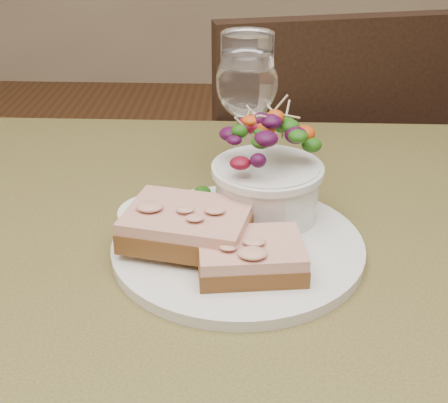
{
  "coord_description": "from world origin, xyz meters",
  "views": [
    {
      "loc": [
        0.01,
        -0.55,
        1.11
      ],
      "look_at": [
        -0.01,
        0.01,
        0.81
      ],
      "focal_mm": 50.0,
      "sensor_mm": 36.0,
      "label": 1
    }
  ],
  "objects_px": {
    "sandwich_front": "(251,256)",
    "ramekin": "(158,224)",
    "chair_far": "(292,271)",
    "wine_glass": "(247,87)",
    "cafe_table": "(235,333)",
    "sandwich_back": "(188,225)",
    "salad_bowl": "(268,167)",
    "dinner_plate": "(238,246)"
  },
  "relations": [
    {
      "from": "ramekin",
      "to": "chair_far",
      "type": "bearing_deg",
      "value": 72.82
    },
    {
      "from": "chair_far",
      "to": "sandwich_front",
      "type": "distance_m",
      "value": 0.85
    },
    {
      "from": "sandwich_front",
      "to": "ramekin",
      "type": "distance_m",
      "value": 0.11
    },
    {
      "from": "cafe_table",
      "to": "ramekin",
      "type": "distance_m",
      "value": 0.16
    },
    {
      "from": "sandwich_front",
      "to": "sandwich_back",
      "type": "height_order",
      "value": "sandwich_back"
    },
    {
      "from": "salad_bowl",
      "to": "cafe_table",
      "type": "bearing_deg",
      "value": -113.86
    },
    {
      "from": "sandwich_front",
      "to": "wine_glass",
      "type": "relative_size",
      "value": 0.64
    },
    {
      "from": "dinner_plate",
      "to": "salad_bowl",
      "type": "bearing_deg",
      "value": 63.24
    },
    {
      "from": "chair_far",
      "to": "sandwich_back",
      "type": "distance_m",
      "value": 0.83
    },
    {
      "from": "chair_far",
      "to": "ramekin",
      "type": "xyz_separation_m",
      "value": [
        -0.2,
        -0.64,
        0.49
      ]
    },
    {
      "from": "dinner_plate",
      "to": "sandwich_front",
      "type": "relative_size",
      "value": 2.38
    },
    {
      "from": "sandwich_front",
      "to": "ramekin",
      "type": "height_order",
      "value": "ramekin"
    },
    {
      "from": "cafe_table",
      "to": "salad_bowl",
      "type": "height_order",
      "value": "salad_bowl"
    },
    {
      "from": "cafe_table",
      "to": "ramekin",
      "type": "bearing_deg",
      "value": 171.87
    },
    {
      "from": "sandwich_back",
      "to": "dinner_plate",
      "type": "bearing_deg",
      "value": 24.18
    },
    {
      "from": "chair_far",
      "to": "wine_glass",
      "type": "height_order",
      "value": "wine_glass"
    },
    {
      "from": "chair_far",
      "to": "cafe_table",
      "type": "bearing_deg",
      "value": 65.92
    },
    {
      "from": "salad_bowl",
      "to": "wine_glass",
      "type": "height_order",
      "value": "wine_glass"
    },
    {
      "from": "cafe_table",
      "to": "salad_bowl",
      "type": "bearing_deg",
      "value": 66.14
    },
    {
      "from": "cafe_table",
      "to": "salad_bowl",
      "type": "xyz_separation_m",
      "value": [
        0.03,
        0.07,
        0.17
      ]
    },
    {
      "from": "ramekin",
      "to": "cafe_table",
      "type": "bearing_deg",
      "value": -8.13
    },
    {
      "from": "chair_far",
      "to": "wine_glass",
      "type": "bearing_deg",
      "value": 62.69
    },
    {
      "from": "sandwich_front",
      "to": "salad_bowl",
      "type": "relative_size",
      "value": 0.88
    },
    {
      "from": "cafe_table",
      "to": "wine_glass",
      "type": "height_order",
      "value": "wine_glass"
    },
    {
      "from": "dinner_plate",
      "to": "wine_glass",
      "type": "xyz_separation_m",
      "value": [
        0.01,
        0.18,
        0.12
      ]
    },
    {
      "from": "sandwich_back",
      "to": "salad_bowl",
      "type": "distance_m",
      "value": 0.11
    },
    {
      "from": "cafe_table",
      "to": "sandwich_front",
      "type": "xyz_separation_m",
      "value": [
        0.02,
        -0.04,
        0.13
      ]
    },
    {
      "from": "wine_glass",
      "to": "ramekin",
      "type": "bearing_deg",
      "value": -116.26
    },
    {
      "from": "sandwich_back",
      "to": "chair_far",
      "type": "bearing_deg",
      "value": 87.71
    },
    {
      "from": "cafe_table",
      "to": "sandwich_back",
      "type": "relative_size",
      "value": 5.67
    },
    {
      "from": "chair_far",
      "to": "ramekin",
      "type": "bearing_deg",
      "value": 58.81
    },
    {
      "from": "cafe_table",
      "to": "dinner_plate",
      "type": "relative_size",
      "value": 3.01
    },
    {
      "from": "cafe_table",
      "to": "sandwich_front",
      "type": "relative_size",
      "value": 7.18
    },
    {
      "from": "chair_far",
      "to": "ramekin",
      "type": "height_order",
      "value": "chair_far"
    },
    {
      "from": "sandwich_front",
      "to": "wine_glass",
      "type": "distance_m",
      "value": 0.25
    },
    {
      "from": "sandwich_back",
      "to": "wine_glass",
      "type": "bearing_deg",
      "value": 85.41
    },
    {
      "from": "wine_glass",
      "to": "chair_far",
      "type": "bearing_deg",
      "value": 76.71
    },
    {
      "from": "ramekin",
      "to": "wine_glass",
      "type": "relative_size",
      "value": 0.43
    },
    {
      "from": "cafe_table",
      "to": "sandwich_back",
      "type": "xyz_separation_m",
      "value": [
        -0.05,
        0.0,
        0.14
      ]
    },
    {
      "from": "cafe_table",
      "to": "dinner_plate",
      "type": "xyz_separation_m",
      "value": [
        0.0,
        0.01,
        0.11
      ]
    },
    {
      "from": "dinner_plate",
      "to": "sandwich_back",
      "type": "bearing_deg",
      "value": -167.8
    },
    {
      "from": "salad_bowl",
      "to": "chair_far",
      "type": "bearing_deg",
      "value": 81.82
    }
  ]
}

